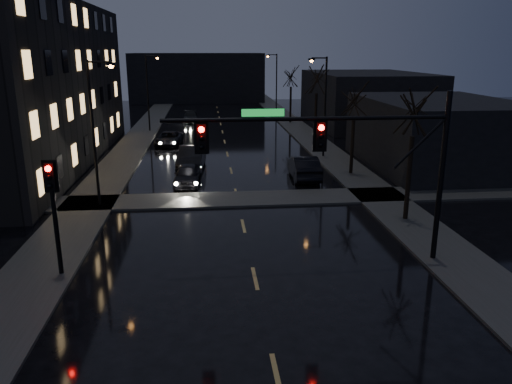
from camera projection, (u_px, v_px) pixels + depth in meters
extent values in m
cube|color=#2D2D2B|center=(130.00, 149.00, 44.26)|extent=(3.00, 140.00, 0.12)
cube|color=#2D2D2B|center=(318.00, 145.00, 45.89)|extent=(3.00, 140.00, 0.12)
cube|color=#2D2D2B|center=(238.00, 199.00, 29.29)|extent=(40.00, 3.00, 0.12)
cube|color=black|center=(6.00, 85.00, 37.08)|extent=(12.00, 30.00, 12.00)
cube|color=black|center=(437.00, 133.00, 37.28)|extent=(10.00, 14.00, 5.00)
cube|color=black|center=(366.00, 99.00, 58.34)|extent=(12.00, 18.00, 6.00)
cube|color=black|center=(197.00, 77.00, 84.85)|extent=(22.00, 10.00, 8.00)
cylinder|color=black|center=(441.00, 179.00, 19.98)|extent=(0.22, 0.22, 7.00)
cylinder|color=black|center=(308.00, 119.00, 18.77)|extent=(11.00, 0.16, 0.16)
cylinder|color=black|center=(420.00, 143.00, 19.47)|extent=(2.05, 0.10, 2.05)
cube|color=#0C591E|center=(263.00, 113.00, 18.54)|extent=(1.60, 0.04, 0.28)
cube|color=black|center=(202.00, 138.00, 18.56)|extent=(0.35, 0.28, 1.05)
sphere|color=#FF0705|center=(201.00, 130.00, 18.32)|extent=(0.22, 0.22, 0.22)
cube|color=black|center=(320.00, 136.00, 18.99)|extent=(0.35, 0.28, 1.05)
sphere|color=#FF0705|center=(321.00, 128.00, 18.75)|extent=(0.22, 0.22, 0.22)
cylinder|color=black|center=(56.00, 222.00, 18.89)|extent=(0.18, 0.18, 4.40)
cube|color=black|center=(50.00, 176.00, 18.40)|extent=(0.35, 0.28, 1.05)
sphere|color=#FF0705|center=(48.00, 169.00, 18.15)|extent=(0.22, 0.22, 0.22)
cylinder|color=black|center=(409.00, 179.00, 25.20)|extent=(0.24, 0.24, 4.40)
cylinder|color=black|center=(352.00, 146.00, 34.80)|extent=(0.24, 0.24, 4.12)
cylinder|color=black|center=(316.00, 119.00, 46.21)|extent=(0.24, 0.24, 4.68)
cylinder|color=black|center=(291.00, 105.00, 59.66)|extent=(0.24, 0.24, 4.29)
cylinder|color=black|center=(94.00, 136.00, 26.98)|extent=(0.16, 0.16, 8.00)
cylinder|color=black|center=(99.00, 62.00, 25.97)|extent=(1.20, 0.10, 0.10)
cube|color=black|center=(111.00, 64.00, 26.05)|extent=(0.50, 0.25, 0.15)
sphere|color=orange|center=(111.00, 66.00, 26.08)|extent=(0.28, 0.28, 0.28)
cylinder|color=black|center=(148.00, 94.00, 52.82)|extent=(0.16, 0.16, 8.00)
cylinder|color=black|center=(151.00, 56.00, 51.80)|extent=(1.20, 0.10, 0.10)
cube|color=black|center=(157.00, 57.00, 51.89)|extent=(0.50, 0.25, 0.15)
sphere|color=orange|center=(157.00, 58.00, 51.92)|extent=(0.28, 0.28, 0.28)
cylinder|color=black|center=(325.00, 108.00, 39.96)|extent=(0.16, 0.16, 8.00)
cylinder|color=black|center=(319.00, 58.00, 38.83)|extent=(1.20, 0.10, 0.10)
cube|color=black|center=(312.00, 59.00, 38.80)|extent=(0.50, 0.25, 0.15)
sphere|color=orange|center=(312.00, 61.00, 38.83)|extent=(0.28, 0.28, 0.28)
cylinder|color=black|center=(276.00, 85.00, 66.75)|extent=(0.16, 0.16, 8.00)
cylinder|color=black|center=(272.00, 55.00, 65.62)|extent=(1.20, 0.10, 0.10)
cube|color=black|center=(268.00, 55.00, 65.59)|extent=(0.50, 0.25, 0.15)
sphere|color=orange|center=(268.00, 56.00, 65.62)|extent=(0.28, 0.28, 0.28)
imported|color=black|center=(187.00, 175.00, 32.48)|extent=(1.78, 4.05, 1.35)
imported|color=black|center=(191.00, 158.00, 36.74)|extent=(2.15, 5.18, 1.67)
imported|color=black|center=(169.00, 139.00, 45.79)|extent=(2.62, 4.83, 1.29)
imported|color=black|center=(191.00, 117.00, 60.64)|extent=(1.94, 4.57, 1.31)
imported|color=black|center=(304.00, 167.00, 33.97)|extent=(1.82, 4.89, 1.60)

